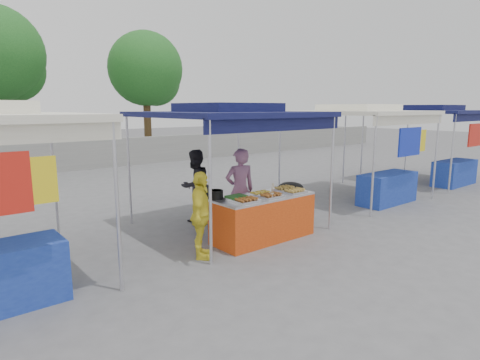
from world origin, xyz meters
TOP-DOWN VIEW (x-y plane):
  - ground_plane at (0.00, 0.00)m, footprint 80.00×80.00m
  - back_wall at (0.00, 11.00)m, footprint 40.00×0.25m
  - main_canopy at (0.00, 0.97)m, footprint 3.20×3.20m
  - neighbor_stall_right at (4.50, 0.57)m, footprint 3.20×3.20m
  - neighbor_stall_far at (8.50, 0.57)m, footprint 3.20×3.20m
  - tree_2 at (4.27, 12.91)m, footprint 3.60×3.56m
  - vendor_table at (0.00, -0.10)m, footprint 2.00×0.80m
  - food_tray_fl at (-0.62, -0.34)m, footprint 0.42×0.30m
  - food_tray_fm at (-0.03, -0.34)m, footprint 0.42×0.30m
  - food_tray_fr at (0.60, -0.34)m, footprint 0.42×0.30m
  - food_tray_bl at (-0.61, -0.03)m, footprint 0.42×0.30m
  - food_tray_bm at (-0.01, -0.01)m, footprint 0.42×0.30m
  - food_tray_br at (0.63, -0.03)m, footprint 0.42×0.30m
  - cooking_pot at (-0.85, 0.25)m, footprint 0.27×0.27m
  - skewer_cup at (-0.04, -0.38)m, footprint 0.07×0.07m
  - wok_burner at (1.17, 0.31)m, footprint 0.55×0.55m
  - crate_left at (-0.40, 0.46)m, footprint 0.44×0.31m
  - crate_right at (0.32, 0.65)m, footprint 0.56×0.39m
  - crate_stacked at (0.32, 0.65)m, footprint 0.52×0.36m
  - vendor_woman at (-0.01, 0.60)m, footprint 0.71×0.57m
  - helper_man at (-0.29, 1.81)m, footprint 0.89×0.77m
  - customer_person at (-1.47, -0.17)m, footprint 0.82×0.89m

SIDE VIEW (x-z plane):
  - ground_plane at x=0.00m, z-range 0.00..0.00m
  - crate_left at x=-0.40m, z-range 0.00..0.26m
  - crate_right at x=0.32m, z-range 0.00..0.34m
  - vendor_table at x=0.00m, z-range 0.00..0.85m
  - crate_stacked at x=0.32m, z-range 0.34..0.65m
  - wok_burner at x=1.17m, z-range 0.08..1.00m
  - back_wall at x=0.00m, z-range 0.00..1.20m
  - customer_person at x=-1.47m, z-range 0.00..1.46m
  - helper_man at x=-0.29m, z-range 0.00..1.58m
  - vendor_woman at x=-0.01m, z-range 0.00..1.69m
  - food_tray_fl at x=-0.62m, z-range 0.85..0.92m
  - food_tray_fm at x=-0.03m, z-range 0.85..0.92m
  - food_tray_fr at x=0.60m, z-range 0.85..0.92m
  - food_tray_bl at x=-0.61m, z-range 0.85..0.92m
  - food_tray_bm at x=-0.01m, z-range 0.85..0.92m
  - food_tray_br at x=0.63m, z-range 0.85..0.92m
  - skewer_cup at x=-0.04m, z-range 0.85..0.94m
  - cooking_pot at x=-0.85m, z-range 0.85..1.01m
  - neighbor_stall_right at x=4.50m, z-range 0.32..2.89m
  - neighbor_stall_far at x=8.50m, z-range 0.32..2.89m
  - main_canopy at x=0.00m, z-range 1.08..3.65m
  - tree_2 at x=4.27m, z-range 1.12..7.24m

